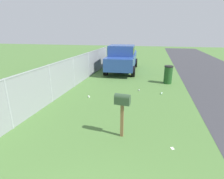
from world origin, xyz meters
The scene contains 8 objects.
mailbox centered at (4.13, 0.03, 1.09)m, with size 0.25×0.47×1.38m.
pickup_truck centered at (13.48, 1.67, 1.11)m, with size 5.61×2.49×2.09m.
trash_bin centered at (10.60, -1.71, 0.56)m, with size 0.52×0.52×1.10m.
fence_section centered at (8.67, 3.65, 0.93)m, with size 14.84×0.07×1.72m.
litter_wrapper_midfield_a centered at (3.82, -1.45, 0.00)m, with size 0.12×0.08×0.01m, color silver.
litter_bottle_near_hydrant centered at (8.43, -1.29, 0.04)m, with size 0.07×0.07×0.22m, color #B2D8BF.
litter_cup_by_mailbox centered at (7.13, 2.20, 0.04)m, with size 0.08×0.08×0.10m, color white.
litter_can_far_scatter centered at (8.73, -0.12, 0.03)m, with size 0.07×0.07×0.12m, color silver.
Camera 1 is at (-0.68, -0.77, 3.09)m, focal length 28.83 mm.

